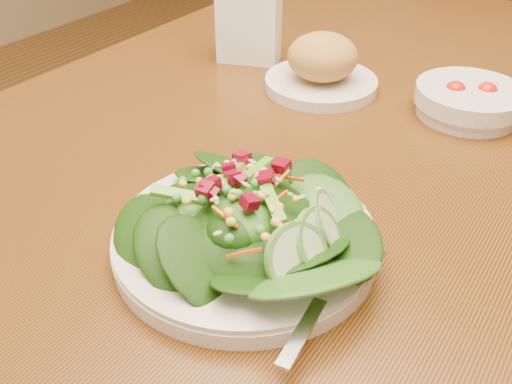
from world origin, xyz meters
TOP-DOWN VIEW (x-y plane):
  - dining_table at (0.00, 0.00)m, footprint 0.90×1.40m
  - chair_far at (-0.03, 0.97)m, footprint 0.53×0.53m
  - salad_plate at (0.09, -0.32)m, footprint 0.27×0.27m
  - bread_plate at (-0.04, 0.06)m, footprint 0.17×0.17m
  - tomato_bowl at (0.17, 0.09)m, footprint 0.15×0.15m
  - napkin_holder at (-0.20, 0.09)m, footprint 0.11×0.09m

SIDE VIEW (x-z plane):
  - chair_far at x=-0.03m, z-range 0.03..0.89m
  - dining_table at x=0.00m, z-range 0.27..1.02m
  - tomato_bowl at x=0.17m, z-range 0.75..0.80m
  - salad_plate at x=0.09m, z-range 0.74..0.82m
  - bread_plate at x=-0.04m, z-range 0.74..0.83m
  - napkin_holder at x=-0.20m, z-range 0.75..0.89m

